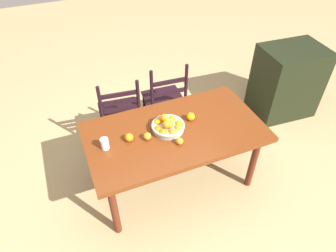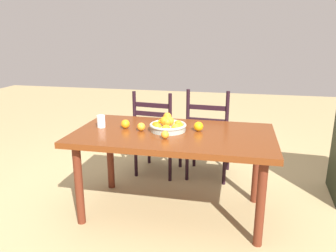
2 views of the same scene
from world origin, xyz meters
name	(u,v)px [view 1 (image 1 of 2)]	position (x,y,z in m)	size (l,w,h in m)	color
ground_plane	(174,180)	(0.00, 0.00, 0.00)	(12.00, 12.00, 0.00)	tan
dining_table	(175,137)	(0.00, 0.00, 0.65)	(1.62, 0.88, 0.72)	#622B10
chair_near_window	(165,100)	(0.22, 0.80, 0.45)	(0.47, 0.47, 0.97)	black
chair_by_cabinet	(120,113)	(-0.33, 0.77, 0.45)	(0.49, 0.49, 0.93)	black
cabinet	(286,81)	(1.80, 0.58, 0.45)	(0.75, 0.56, 0.90)	black
fruit_bowl	(168,126)	(-0.05, 0.04, 0.77)	(0.31, 0.31, 0.14)	#9BA79B
orange_loose_0	(129,137)	(-0.42, 0.03, 0.76)	(0.07, 0.07, 0.07)	orange
orange_loose_1	(147,136)	(-0.27, -0.01, 0.76)	(0.07, 0.07, 0.07)	orange
orange_loose_2	(191,117)	(0.19, 0.08, 0.76)	(0.08, 0.08, 0.08)	orange
orange_loose_3	(180,141)	(-0.03, -0.17, 0.75)	(0.06, 0.06, 0.06)	orange
drinking_glass	(105,144)	(-0.64, 0.02, 0.78)	(0.07, 0.07, 0.10)	silver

